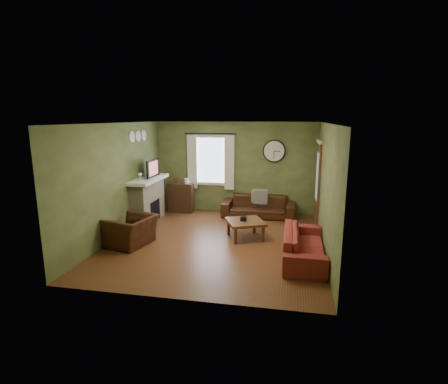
% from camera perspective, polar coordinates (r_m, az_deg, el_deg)
% --- Properties ---
extents(floor, '(4.60, 5.20, 0.00)m').
position_cam_1_polar(floor, '(7.90, -1.28, -8.04)').
color(floor, brown).
rests_on(floor, ground).
extents(ceiling, '(4.60, 5.20, 0.00)m').
position_cam_1_polar(ceiling, '(7.42, -1.38, 11.17)').
color(ceiling, white).
rests_on(ceiling, ground).
extents(wall_left, '(0.00, 5.20, 2.60)m').
position_cam_1_polar(wall_left, '(8.34, -16.95, 1.77)').
color(wall_left, '#5F6F3B').
rests_on(wall_left, ground).
extents(wall_right, '(0.00, 5.20, 2.60)m').
position_cam_1_polar(wall_right, '(7.42, 16.31, 0.57)').
color(wall_right, '#5F6F3B').
rests_on(wall_right, ground).
extents(wall_back, '(4.60, 0.00, 2.60)m').
position_cam_1_polar(wall_back, '(10.07, 1.84, 4.00)').
color(wall_back, '#5F6F3B').
rests_on(wall_back, ground).
extents(wall_front, '(4.60, 0.00, 2.60)m').
position_cam_1_polar(wall_front, '(5.11, -7.58, -4.16)').
color(wall_front, '#5F6F3B').
rests_on(wall_front, ground).
extents(fireplace, '(0.40, 1.40, 1.10)m').
position_cam_1_polar(fireplace, '(9.42, -12.36, -1.49)').
color(fireplace, tan).
rests_on(fireplace, floor).
extents(firebox, '(0.04, 0.60, 0.55)m').
position_cam_1_polar(firebox, '(9.41, -11.22, -3.03)').
color(firebox, black).
rests_on(firebox, fireplace).
extents(mantel, '(0.58, 1.60, 0.08)m').
position_cam_1_polar(mantel, '(9.29, -12.35, 2.04)').
color(mantel, white).
rests_on(mantel, fireplace).
extents(tv, '(0.08, 0.60, 0.35)m').
position_cam_1_polar(tv, '(9.39, -11.94, 3.48)').
color(tv, black).
rests_on(tv, mantel).
extents(tv_screen, '(0.02, 0.62, 0.36)m').
position_cam_1_polar(tv_screen, '(9.35, -11.50, 3.81)').
color(tv_screen, '#994C3F').
rests_on(tv_screen, mantel).
extents(medallion_left, '(0.28, 0.28, 0.03)m').
position_cam_1_polar(medallion_left, '(8.94, -14.82, 8.70)').
color(medallion_left, white).
rests_on(medallion_left, wall_left).
extents(medallion_mid, '(0.28, 0.28, 0.03)m').
position_cam_1_polar(medallion_mid, '(9.26, -13.87, 8.85)').
color(medallion_mid, white).
rests_on(medallion_mid, wall_left).
extents(medallion_right, '(0.28, 0.28, 0.03)m').
position_cam_1_polar(medallion_right, '(9.57, -12.99, 8.99)').
color(medallion_right, white).
rests_on(medallion_right, wall_left).
extents(window_pane, '(1.00, 0.02, 1.30)m').
position_cam_1_polar(window_pane, '(10.16, -2.09, 5.21)').
color(window_pane, silver).
rests_on(window_pane, wall_back).
extents(curtain_rod, '(0.03, 0.03, 1.50)m').
position_cam_1_polar(curtain_rod, '(10.00, -2.25, 9.52)').
color(curtain_rod, black).
rests_on(curtain_rod, wall_back).
extents(curtain_left, '(0.28, 0.04, 1.55)m').
position_cam_1_polar(curtain_left, '(10.21, -5.23, 4.91)').
color(curtain_left, white).
rests_on(curtain_left, wall_back).
extents(curtain_right, '(0.28, 0.04, 1.55)m').
position_cam_1_polar(curtain_right, '(9.96, 0.88, 4.78)').
color(curtain_right, white).
rests_on(curtain_right, wall_back).
extents(wall_clock, '(0.64, 0.06, 0.64)m').
position_cam_1_polar(wall_clock, '(9.85, 8.18, 6.63)').
color(wall_clock, white).
rests_on(wall_clock, wall_back).
extents(door, '(0.05, 0.90, 2.10)m').
position_cam_1_polar(door, '(9.27, 15.05, 1.31)').
color(door, brown).
rests_on(door, floor).
extents(bookshelf, '(0.72, 0.31, 0.85)m').
position_cam_1_polar(bookshelf, '(10.24, -7.07, -0.93)').
color(bookshelf, '#332114').
rests_on(bookshelf, floor).
extents(book, '(0.26, 0.29, 0.02)m').
position_cam_1_polar(book, '(10.18, -6.52, 2.08)').
color(book, brown).
rests_on(book, bookshelf).
extents(sofa_brown, '(2.00, 0.78, 0.58)m').
position_cam_1_polar(sofa_brown, '(9.78, 5.63, -2.33)').
color(sofa_brown, '#33190D').
rests_on(sofa_brown, floor).
extents(pillow_left, '(0.42, 0.17, 0.41)m').
position_cam_1_polar(pillow_left, '(9.79, 5.98, -0.76)').
color(pillow_left, gray).
rests_on(pillow_left, sofa_brown).
extents(pillow_right, '(0.37, 0.14, 0.36)m').
position_cam_1_polar(pillow_right, '(9.81, 5.55, -0.72)').
color(pillow_right, gray).
rests_on(pillow_right, sofa_brown).
extents(sofa_red, '(0.77, 1.98, 0.58)m').
position_cam_1_polar(sofa_red, '(7.07, 12.92, -8.33)').
color(sofa_red, maroon).
rests_on(sofa_red, floor).
extents(armchair, '(1.05, 1.14, 0.63)m').
position_cam_1_polar(armchair, '(7.85, -14.88, -6.15)').
color(armchair, '#33190D').
rests_on(armchair, floor).
extents(coffee_table, '(1.04, 1.04, 0.42)m').
position_cam_1_polar(coffee_table, '(8.04, 3.49, -6.12)').
color(coffee_table, brown).
rests_on(coffee_table, floor).
extents(tissue_box, '(0.13, 0.13, 0.10)m').
position_cam_1_polar(tissue_box, '(7.98, 3.20, -4.83)').
color(tissue_box, black).
rests_on(tissue_box, coffee_table).
extents(wine_glass_a, '(0.07, 0.07, 0.21)m').
position_cam_1_polar(wine_glass_a, '(8.79, -13.61, 2.36)').
color(wine_glass_a, white).
rests_on(wine_glass_a, mantel).
extents(wine_glass_b, '(0.07, 0.07, 0.19)m').
position_cam_1_polar(wine_glass_b, '(8.86, -13.41, 2.39)').
color(wine_glass_b, white).
rests_on(wine_glass_b, mantel).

